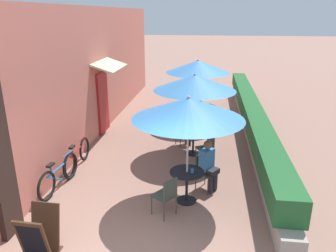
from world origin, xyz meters
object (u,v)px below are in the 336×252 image
(cafe_chair_near_right, at_px, (166,194))
(menu_board, at_px, (40,234))
(patio_umbrella_near, at_px, (188,108))
(coffee_cup_mid, at_px, (197,128))
(cafe_chair_near_left, at_px, (204,169))
(patio_table_near, at_px, (187,180))
(seated_patron_mid_right, at_px, (184,125))
(cafe_chair_far_left, at_px, (202,105))
(coffee_cup_near, at_px, (192,171))
(patio_table_mid, at_px, (193,137))
(patio_umbrella_far, at_px, (198,67))
(seated_patron_near_left, at_px, (208,164))
(cafe_chair_mid_right, at_px, (181,130))
(bicycle_leaning, at_px, (59,175))
(cafe_chair_far_back, at_px, (210,114))
(patio_table_far, at_px, (197,110))
(patio_umbrella_mid, at_px, (195,83))
(cafe_chair_far_right, at_px, (178,111))
(bicycle_second, at_px, (77,156))
(cafe_chair_mid_left, at_px, (207,146))

(cafe_chair_near_right, distance_m, menu_board, 2.45)
(patio_umbrella_near, distance_m, coffee_cup_mid, 3.08)
(cafe_chair_near_left, distance_m, menu_board, 3.82)
(patio_table_near, xyz_separation_m, seated_patron_mid_right, (-0.32, 3.28, 0.16))
(seated_patron_mid_right, height_order, cafe_chair_far_left, seated_patron_mid_right)
(patio_table_near, bearing_deg, coffee_cup_near, -13.33)
(cafe_chair_far_left, bearing_deg, patio_table_mid, 18.89)
(patio_umbrella_far, bearing_deg, seated_patron_near_left, -84.30)
(coffee_cup_near, bearing_deg, seated_patron_mid_right, 97.55)
(cafe_chair_mid_right, distance_m, bicycle_leaning, 4.04)
(patio_table_mid, relative_size, cafe_chair_far_back, 0.87)
(patio_table_far, xyz_separation_m, cafe_chair_far_left, (0.19, 0.70, -0.01))
(patio_table_near, distance_m, cafe_chair_near_left, 0.72)
(cafe_chair_near_right, bearing_deg, patio_umbrella_near, 6.07)
(patio_table_far, bearing_deg, cafe_chair_near_left, -85.26)
(coffee_cup_mid, relative_size, cafe_chair_far_left, 0.10)
(bicycle_leaning, distance_m, menu_board, 2.31)
(patio_umbrella_near, xyz_separation_m, patio_umbrella_far, (-0.04, 5.54, 0.00))
(coffee_cup_mid, distance_m, cafe_chair_far_left, 3.50)
(patio_umbrella_mid, height_order, cafe_chair_mid_right, patio_umbrella_mid)
(menu_board, bearing_deg, seated_patron_mid_right, 71.22)
(cafe_chair_near_left, xyz_separation_m, cafe_chair_near_right, (-0.74, -1.25, 0.00))
(cafe_chair_far_left, relative_size, cafe_chair_far_back, 1.00)
(cafe_chair_far_left, bearing_deg, cafe_chair_mid_right, 10.62)
(patio_umbrella_near, distance_m, patio_umbrella_far, 5.54)
(patio_umbrella_near, distance_m, cafe_chair_far_right, 5.65)
(bicycle_second, bearing_deg, coffee_cup_near, -23.33)
(cafe_chair_mid_right, relative_size, coffee_cup_mid, 9.67)
(coffee_cup_mid, distance_m, bicycle_leaning, 4.08)
(seated_patron_near_left, relative_size, patio_table_mid, 1.65)
(cafe_chair_near_left, distance_m, coffee_cup_mid, 2.16)
(patio_umbrella_far, bearing_deg, cafe_chair_far_back, -45.25)
(cafe_chair_near_right, relative_size, cafe_chair_far_right, 1.00)
(patio_umbrella_mid, distance_m, seated_patron_mid_right, 1.64)
(seated_patron_mid_right, xyz_separation_m, cafe_chair_far_back, (0.79, 1.75, -0.17))
(menu_board, bearing_deg, patio_umbrella_mid, 65.42)
(bicycle_second, bearing_deg, patio_umbrella_far, 54.00)
(patio_table_near, height_order, patio_umbrella_far, patio_umbrella_far)
(cafe_chair_far_right, bearing_deg, patio_umbrella_far, 6.07)
(seated_patron_near_left, distance_m, coffee_cup_near, 0.68)
(patio_table_mid, bearing_deg, cafe_chair_near_left, -79.55)
(cafe_chair_near_left, relative_size, patio_table_mid, 1.15)
(cafe_chair_mid_left, bearing_deg, patio_table_far, -21.70)
(cafe_chair_near_left, bearing_deg, seated_patron_mid_right, -128.84)
(coffee_cup_mid, height_order, cafe_chair_far_right, cafe_chair_far_right)
(cafe_chair_near_left, distance_m, patio_umbrella_mid, 2.62)
(cafe_chair_near_right, height_order, patio_umbrella_mid, patio_umbrella_mid)
(cafe_chair_near_right, distance_m, patio_table_mid, 3.28)
(patio_umbrella_mid, height_order, menu_board, patio_umbrella_mid)
(seated_patron_near_left, distance_m, cafe_chair_near_right, 1.45)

